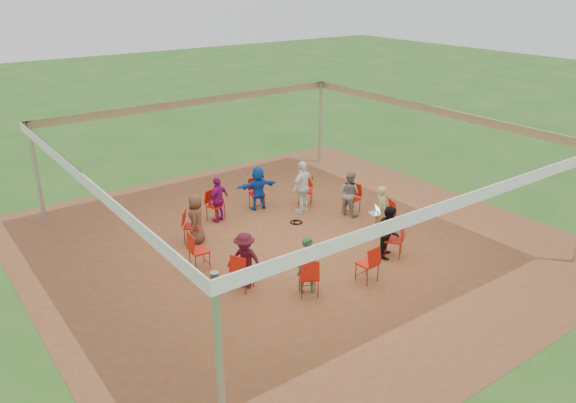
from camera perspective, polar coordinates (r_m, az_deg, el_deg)
ground at (r=14.93m, az=0.45°, el=-4.17°), size 80.00×80.00×0.00m
dirt_patch at (r=14.93m, az=0.45°, el=-4.15°), size 13.00×13.00×0.00m
tent at (r=14.05m, az=0.48°, el=4.54°), size 10.33×10.33×3.00m
chair_0 at (r=15.61m, az=9.84°, el=-1.48°), size 0.56×0.55×0.90m
chair_1 at (r=16.66m, az=6.48°, el=0.24°), size 0.52×0.50×0.90m
chair_2 at (r=17.16m, az=1.79°, el=1.04°), size 0.61×0.61×0.90m
chair_3 at (r=17.00m, az=-3.18°, el=0.81°), size 0.51×0.52×0.90m
chair_4 at (r=16.22m, az=-7.39°, el=-0.42°), size 0.55×0.56×0.90m
chair_5 at (r=14.99m, az=-9.71°, el=-2.50°), size 0.60×0.60×0.90m
chair_6 at (r=13.65m, az=-9.01°, el=-5.01°), size 0.47×0.45×0.90m
chair_7 at (r=12.65m, az=-4.65°, el=-7.10°), size 0.59×0.58×0.90m
chair_8 at (r=12.41m, az=2.11°, el=-7.65°), size 0.58×0.59×0.90m
chair_9 at (r=13.05m, az=8.06°, el=-6.28°), size 0.45×0.47×0.90m
chair_10 at (r=14.28m, az=10.70°, el=-3.87°), size 0.60×0.60×0.90m
person_seated_0 at (r=15.48m, az=9.49°, el=-0.78°), size 0.47×0.57×1.33m
person_seated_1 at (r=16.49m, az=6.27°, el=0.84°), size 0.50×0.71×1.33m
person_seated_2 at (r=16.81m, az=-3.05°, el=1.38°), size 1.31×0.72×1.33m
person_seated_3 at (r=16.06m, az=-7.10°, el=0.22°), size 0.87×0.64×1.33m
person_seated_4 at (r=14.88m, az=-9.31°, el=-1.73°), size 0.68×0.74×1.33m
person_seated_5 at (r=12.63m, az=-4.41°, el=-5.99°), size 0.78×0.96×1.33m
person_seated_6 at (r=12.41m, az=2.04°, el=-6.49°), size 0.58×0.51×1.33m
person_seated_7 at (r=14.19m, az=10.28°, el=-3.00°), size 0.74×0.69×1.33m
standing_person at (r=16.52m, az=1.53°, el=1.49°), size 1.02×0.70×1.59m
cable_coil at (r=16.06m, az=0.89°, el=-2.12°), size 0.35×0.35×0.03m
laptop at (r=15.43m, az=8.94°, el=-0.98°), size 0.36×0.40×0.23m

